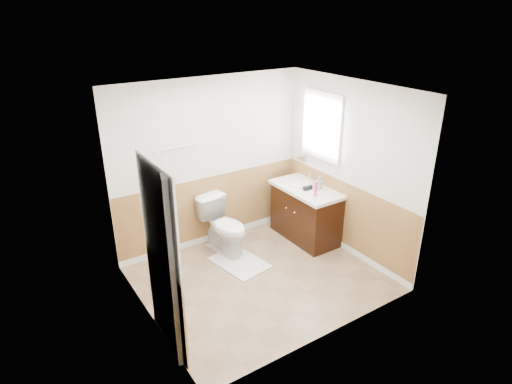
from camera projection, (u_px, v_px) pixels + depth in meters
floor at (260, 278)px, 5.84m from camera, size 3.00×3.00×0.00m
ceiling at (261, 90)px, 4.85m from camera, size 3.00×3.00×0.00m
wall_back at (211, 163)px, 6.34m from camera, size 3.00×0.00×3.00m
wall_front at (333, 237)px, 4.35m from camera, size 3.00×0.00×3.00m
wall_left at (142, 224)px, 4.59m from camera, size 0.00×3.00×3.00m
wall_right at (349, 170)px, 6.10m from camera, size 0.00×3.00×3.00m
wainscot_back at (213, 210)px, 6.63m from camera, size 3.00×0.00×3.00m
wainscot_front at (327, 297)px, 4.65m from camera, size 3.00×0.00×3.00m
wainscot_left at (150, 283)px, 4.89m from camera, size 0.00×2.60×2.60m
wainscot_right at (344, 218)px, 6.39m from camera, size 0.00×2.60×2.60m
toilet at (225, 226)px, 6.33m from camera, size 0.59×0.87×0.82m
bath_mat at (240, 262)px, 6.18m from camera, size 0.68×0.88×0.02m
vanity_cabinet at (306, 214)px, 6.71m from camera, size 0.55×1.10×0.80m
vanity_knob_left at (295, 213)px, 6.43m from camera, size 0.03×0.03×0.03m
vanity_knob_right at (286, 208)px, 6.58m from camera, size 0.03×0.03×0.03m
countertop at (306, 189)px, 6.54m from camera, size 0.60×1.15×0.05m
sink_basin at (301, 184)px, 6.65m from camera, size 0.36×0.36×0.02m
faucet at (310, 178)px, 6.71m from camera, size 0.02×0.02×0.14m
lotion_bottle at (316, 189)px, 6.20m from camera, size 0.05×0.05×0.22m
soap_dispenser at (319, 182)px, 6.46m from camera, size 0.12×0.12×0.20m
hair_dryer_body at (308, 188)px, 6.44m from camera, size 0.14×0.07×0.07m
hair_dryer_handle at (306, 190)px, 6.43m from camera, size 0.03×0.03×0.07m
mirror_panel at (300, 131)px, 6.81m from camera, size 0.02×0.35×0.90m
window_frame at (322, 126)px, 6.34m from camera, size 0.04×0.80×1.00m
window_glass at (323, 126)px, 6.34m from camera, size 0.01×0.70×0.90m
door at (170, 259)px, 4.39m from camera, size 0.29×0.78×2.04m
door_frame at (163, 261)px, 4.34m from camera, size 0.02×0.92×2.10m
door_knob at (163, 249)px, 4.70m from camera, size 0.06×0.06×0.06m
towel_bar at (175, 147)px, 5.88m from camera, size 0.62×0.02×0.02m
tp_holder_bar at (209, 201)px, 6.45m from camera, size 0.14×0.02×0.02m
tp_roll at (209, 201)px, 6.45m from camera, size 0.10×0.11×0.11m
tp_sheet at (209, 208)px, 6.50m from camera, size 0.10×0.01×0.16m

